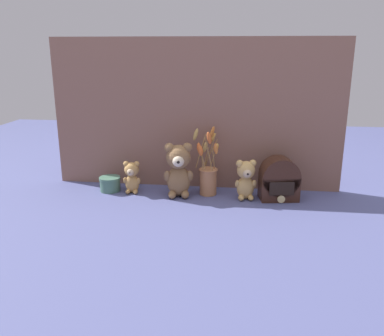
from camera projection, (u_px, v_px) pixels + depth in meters
ground_plane at (191, 197)px, 1.96m from camera, size 4.00×4.00×0.00m
backdrop_wall at (196, 115)px, 2.02m from camera, size 1.45×0.02×0.74m
teddy_bear_large at (179, 169)px, 1.94m from camera, size 0.15×0.13×0.26m
teddy_bear_medium at (246, 179)px, 1.91m from camera, size 0.11×0.10×0.19m
teddy_bear_small at (132, 176)px, 2.00m from camera, size 0.09×0.08×0.16m
flower_vase at (208, 174)px, 1.97m from camera, size 0.14×0.16×0.33m
vintage_radio at (279, 180)px, 1.91m from camera, size 0.19×0.14×0.21m
decorative_tin_tall at (110, 184)px, 2.04m from camera, size 0.11×0.11×0.07m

